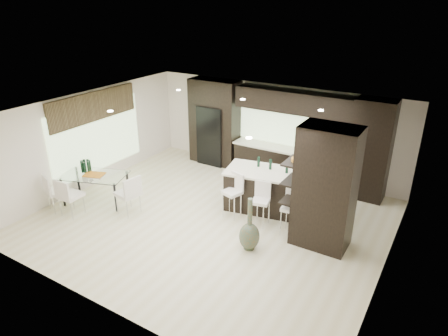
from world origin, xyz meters
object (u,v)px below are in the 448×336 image
Objects in this scene: chair_near at (71,198)px; chair_end at (128,196)px; stool_left at (232,200)px; bench at (293,193)px; floor_vase at (250,224)px; stool_mid at (260,208)px; kitchen_island at (275,191)px; dining_table at (96,188)px; stool_right at (291,216)px; chair_far at (58,193)px.

chair_end reaches higher than chair_near.
chair_end is at bearing -135.31° from stool_left.
bench is 1.26× the size of chair_end.
floor_vase is at bearing -27.49° from stool_left.
kitchen_island is at bearing 77.36° from stool_mid.
stool_left is at bearing 168.08° from stool_mid.
dining_table is 0.79m from chair_near.
kitchen_island reaches higher than chair_end.
bench is 0.99× the size of floor_vase.
chair_near is at bearing -167.48° from floor_vase.
floor_vase is at bearing -93.88° from kitchen_island.
floor_vase is at bearing -17.30° from dining_table.
kitchen_island is 1.15m from stool_left.
stool_left is 1.83m from bench.
floor_vase is at bearing -89.31° from stool_mid.
stool_mid is at bearing -59.19° from chair_end.
chair_far is (-5.49, -1.98, -0.01)m from stool_right.
floor_vase reaches higher than dining_table.
kitchen_island is at bearing 31.72° from chair_near.
kitchen_island reaches higher than dining_table.
chair_far is (-4.96, -0.99, -0.15)m from floor_vase.
chair_far is (-4.72, -2.82, -0.07)m from kitchen_island.
chair_near reaches higher than dining_table.
stool_right is at bearing -13.79° from stool_mid.
floor_vase is 5.06m from chair_far.
stool_mid is 4.38m from dining_table.
kitchen_island is 0.84m from stool_mid.
floor_vase is (0.01, -2.52, 0.38)m from bench.
stool_mid is at bearing 17.80° from stool_left.
kitchen_island reaches higher than stool_left.
stool_left reaches higher than stool_mid.
chair_near reaches higher than bench.
chair_end is at bearing -19.91° from dining_table.
chair_end is at bearing -157.61° from kitchen_island.
chair_far is 1.83m from chair_end.
chair_end reaches higher than stool_left.
chair_end is (1.15, 0.00, 0.09)m from dining_table.
chair_far is at bearing -160.38° from kitchen_island.
kitchen_island is 2.07× the size of floor_vase.
chair_far is at bearing -168.75° from floor_vase.
stool_right is (1.55, -0.01, 0.01)m from stool_left.
stool_right is at bearing 19.51° from chair_near.
stool_left is 0.97× the size of stool_right.
chair_far is at bearing -169.76° from stool_mid.
floor_vase is (0.24, -1.84, 0.08)m from kitchen_island.
chair_end is at bearing -168.30° from stool_right.
stool_right is 4.02m from chair_end.
floor_vase is 4.56m from chair_near.
stool_mid is at bearing 41.93° from chair_far.
floor_vase is at bearing -123.93° from stool_right.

